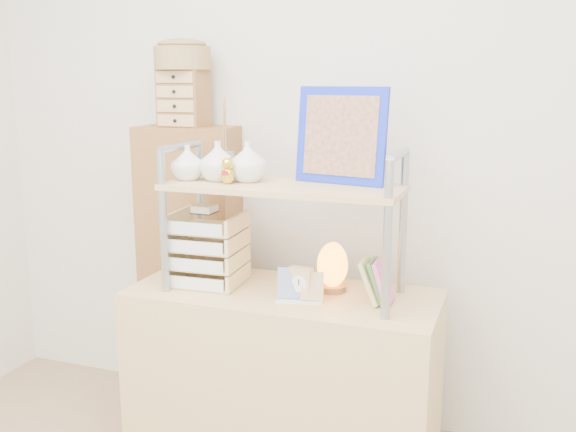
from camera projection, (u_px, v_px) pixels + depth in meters
name	position (u px, v px, depth m)	size (l,w,h in m)	color
room_shell	(166.00, 21.00, 1.55)	(3.42, 3.41, 2.61)	silver
desk	(283.00, 381.00, 2.57)	(1.20, 0.50, 0.75)	tan
cabinet	(191.00, 269.00, 3.05)	(0.45, 0.24, 1.35)	brown
hutch	(267.00, 176.00, 2.43)	(0.90, 0.34, 0.78)	#90969D
letter_tray	(206.00, 253.00, 2.57)	(0.28, 0.26, 0.32)	tan
salt_lamp	(332.00, 266.00, 2.48)	(0.13, 0.12, 0.19)	brown
desk_clock	(301.00, 284.00, 2.38)	(0.09, 0.05, 0.13)	tan
postcard_stand	(299.00, 292.00, 2.37)	(0.18, 0.09, 0.12)	white
drawer_chest	(183.00, 98.00, 2.86)	(0.20, 0.16, 0.25)	brown
woven_basket	(182.00, 58.00, 2.83)	(0.25, 0.25, 0.10)	olive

